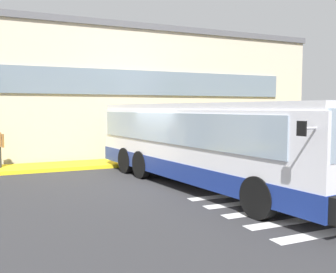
{
  "coord_description": "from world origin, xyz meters",
  "views": [
    {
      "loc": [
        -4.82,
        -11.53,
        2.55
      ],
      "look_at": [
        0.67,
        1.13,
        1.5
      ],
      "focal_mm": 39.87,
      "sensor_mm": 36.0,
      "label": 1
    }
  ],
  "objects": [
    {
      "name": "ground_plane",
      "position": [
        0.0,
        0.0,
        -0.01
      ],
      "size": [
        80.0,
        90.0,
        0.02
      ],
      "primitive_type": "cube",
      "color": "#2B2B2D",
      "rests_on": "ground"
    },
    {
      "name": "bay_paint_stripes",
      "position": [
        2.0,
        -4.2,
        0.0
      ],
      "size": [
        4.4,
        3.96,
        0.01
      ],
      "color": "silver",
      "rests_on": "ground"
    },
    {
      "name": "terminal_building",
      "position": [
        -0.69,
        11.65,
        3.35
      ],
      "size": [
        24.96,
        13.8,
        6.71
      ],
      "color": "beige",
      "rests_on": "ground"
    },
    {
      "name": "boarding_curb",
      "position": [
        0.0,
        4.8,
        0.07
      ],
      "size": [
        27.16,
        2.0,
        0.15
      ],
      "primitive_type": "cube",
      "color": "yellow",
      "rests_on": "ground"
    },
    {
      "name": "bus_main_foreground",
      "position": [
        1.13,
        -0.89,
        1.33
      ],
      "size": [
        4.08,
        11.59,
        2.7
      ],
      "color": "silver",
      "rests_on": "ground"
    }
  ]
}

